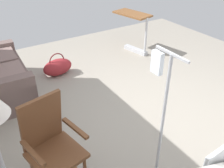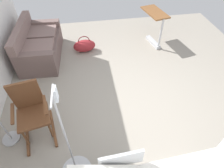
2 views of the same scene
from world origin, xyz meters
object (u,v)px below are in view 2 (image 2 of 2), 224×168
at_px(overbed_table, 155,24).
at_px(duffel_bag, 84,46).
at_px(couch, 39,46).
at_px(iv_pole, 75,163).
at_px(rocking_chair, 32,111).

distance_m(overbed_table, duffel_bag, 1.88).
bearing_deg(duffel_bag, couch, 94.59).
bearing_deg(couch, overbed_table, -86.32).
bearing_deg(iv_pole, couch, 14.57).
bearing_deg(duffel_bag, overbed_table, -86.85).
relative_size(couch, duffel_bag, 2.77).
height_order(couch, rocking_chair, rocking_chair).
height_order(duffel_bag, iv_pole, iv_pole).
bearing_deg(overbed_table, iv_pole, 145.64).
distance_m(rocking_chair, duffel_bag, 2.42).
xyz_separation_m(couch, duffel_bag, (0.09, -1.07, -0.15)).
bearing_deg(duffel_bag, rocking_chair, 157.58).
bearing_deg(overbed_table, rocking_chair, 130.05).
relative_size(rocking_chair, duffel_bag, 1.78).
bearing_deg(couch, iv_pole, -165.43).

